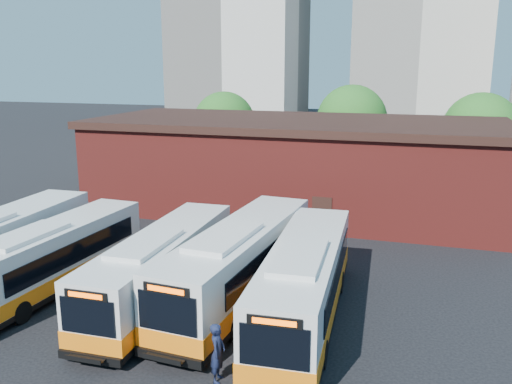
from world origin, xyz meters
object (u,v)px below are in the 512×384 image
(bus_midwest, at_px, (162,270))
(transit_worker, at_px, (218,353))
(bus_east, at_px, (304,286))
(bus_mideast, at_px, (239,266))
(bus_west, at_px, (51,261))

(bus_midwest, distance_m, transit_worker, 6.75)
(bus_midwest, xyz_separation_m, bus_east, (6.29, 0.04, 0.07))
(bus_mideast, height_order, transit_worker, bus_mideast)
(bus_midwest, xyz_separation_m, transit_worker, (4.52, -5.00, -0.45))
(transit_worker, bearing_deg, bus_east, -25.49)
(bus_mideast, bearing_deg, bus_west, -165.30)
(bus_mideast, relative_size, bus_east, 1.03)
(bus_east, bearing_deg, transit_worker, -112.89)
(bus_midwest, bearing_deg, bus_mideast, 19.46)
(bus_midwest, height_order, bus_east, bus_east)
(bus_east, bearing_deg, bus_mideast, 156.26)
(bus_midwest, xyz_separation_m, bus_mideast, (3.14, 1.19, 0.11))
(bus_midwest, bearing_deg, bus_east, -0.99)
(bus_midwest, distance_m, bus_mideast, 3.36)
(bus_midwest, relative_size, bus_east, 0.95)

